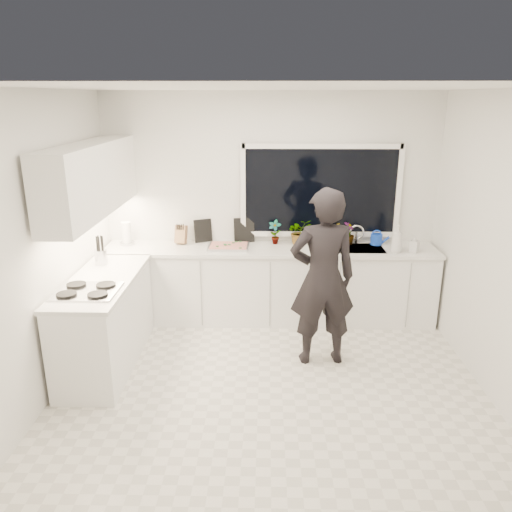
{
  "coord_description": "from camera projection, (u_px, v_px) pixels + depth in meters",
  "views": [
    {
      "loc": [
        -0.04,
        -4.22,
        2.63
      ],
      "look_at": [
        -0.14,
        0.4,
        1.15
      ],
      "focal_mm": 35.0,
      "sensor_mm": 36.0,
      "label": 1
    }
  ],
  "objects": [
    {
      "name": "floor",
      "position": [
        270.0,
        383.0,
        4.82
      ],
      "size": [
        4.0,
        3.5,
        0.02
      ],
      "primitive_type": "cube",
      "color": "beige",
      "rests_on": "ground"
    },
    {
      "name": "wall_back",
      "position": [
        270.0,
        207.0,
        6.08
      ],
      "size": [
        4.0,
        0.02,
        2.7
      ],
      "primitive_type": "cube",
      "color": "white",
      "rests_on": "ground"
    },
    {
      "name": "wall_left",
      "position": [
        46.0,
        247.0,
        4.45
      ],
      "size": [
        0.02,
        3.5,
        2.7
      ],
      "primitive_type": "cube",
      "color": "white",
      "rests_on": "ground"
    },
    {
      "name": "wall_right",
      "position": [
        501.0,
        250.0,
        4.37
      ],
      "size": [
        0.02,
        3.5,
        2.7
      ],
      "primitive_type": "cube",
      "color": "white",
      "rests_on": "ground"
    },
    {
      "name": "ceiling",
      "position": [
        273.0,
        86.0,
        3.99
      ],
      "size": [
        4.0,
        3.5,
        0.02
      ],
      "primitive_type": "cube",
      "color": "white",
      "rests_on": "wall_back"
    },
    {
      "name": "window",
      "position": [
        320.0,
        191.0,
        5.98
      ],
      "size": [
        1.8,
        0.02,
        1.0
      ],
      "primitive_type": "cube",
      "color": "black",
      "rests_on": "wall_back"
    },
    {
      "name": "base_cabinets_back",
      "position": [
        270.0,
        285.0,
        6.07
      ],
      "size": [
        3.92,
        0.58,
        0.88
      ],
      "primitive_type": "cube",
      "color": "white",
      "rests_on": "floor"
    },
    {
      "name": "base_cabinets_left",
      "position": [
        106.0,
        323.0,
        5.05
      ],
      "size": [
        0.58,
        1.6,
        0.88
      ],
      "primitive_type": "cube",
      "color": "white",
      "rests_on": "floor"
    },
    {
      "name": "countertop_back",
      "position": [
        270.0,
        249.0,
        5.92
      ],
      "size": [
        3.94,
        0.62,
        0.04
      ],
      "primitive_type": "cube",
      "color": "silver",
      "rests_on": "base_cabinets_back"
    },
    {
      "name": "countertop_left",
      "position": [
        101.0,
        281.0,
        4.91
      ],
      "size": [
        0.62,
        1.6,
        0.04
      ],
      "primitive_type": "cube",
      "color": "silver",
      "rests_on": "base_cabinets_left"
    },
    {
      "name": "upper_cabinets",
      "position": [
        92.0,
        179.0,
        4.96
      ],
      "size": [
        0.34,
        2.1,
        0.7
      ],
      "primitive_type": "cube",
      "color": "white",
      "rests_on": "wall_left"
    },
    {
      "name": "sink",
      "position": [
        359.0,
        252.0,
        5.91
      ],
      "size": [
        0.58,
        0.42,
        0.14
      ],
      "primitive_type": "cube",
      "color": "silver",
      "rests_on": "countertop_back"
    },
    {
      "name": "faucet",
      "position": [
        356.0,
        235.0,
        6.05
      ],
      "size": [
        0.03,
        0.03,
        0.22
      ],
      "primitive_type": "cylinder",
      "color": "silver",
      "rests_on": "countertop_back"
    },
    {
      "name": "stovetop",
      "position": [
        87.0,
        290.0,
        4.57
      ],
      "size": [
        0.56,
        0.48,
        0.03
      ],
      "primitive_type": "cube",
      "color": "black",
      "rests_on": "countertop_left"
    },
    {
      "name": "person",
      "position": [
        323.0,
        278.0,
        4.95
      ],
      "size": [
        0.71,
        0.51,
        1.82
      ],
      "primitive_type": "imported",
      "rotation": [
        0.0,
        0.0,
        3.26
      ],
      "color": "black",
      "rests_on": "floor"
    },
    {
      "name": "pizza_tray",
      "position": [
        229.0,
        247.0,
        5.9
      ],
      "size": [
        0.48,
        0.36,
        0.03
      ],
      "primitive_type": "cube",
      "rotation": [
        0.0,
        0.0,
        -0.02
      ],
      "color": "#B9B8BD",
      "rests_on": "countertop_back"
    },
    {
      "name": "pizza",
      "position": [
        229.0,
        245.0,
        5.89
      ],
      "size": [
        0.44,
        0.32,
        0.01
      ],
      "primitive_type": "cube",
      "rotation": [
        0.0,
        0.0,
        -0.02
      ],
      "color": "#C83F1A",
      "rests_on": "pizza_tray"
    },
    {
      "name": "watering_can",
      "position": [
        376.0,
        239.0,
        6.02
      ],
      "size": [
        0.18,
        0.18,
        0.13
      ],
      "primitive_type": "cylinder",
      "rotation": [
        0.0,
        0.0,
        0.35
      ],
      "color": "blue",
      "rests_on": "countertop_back"
    },
    {
      "name": "paper_towel_roll",
      "position": [
        127.0,
        234.0,
        6.01
      ],
      "size": [
        0.14,
        0.14,
        0.26
      ],
      "primitive_type": "cylinder",
      "rotation": [
        0.0,
        0.0,
        0.36
      ],
      "color": "silver",
      "rests_on": "countertop_back"
    },
    {
      "name": "knife_block",
      "position": [
        181.0,
        235.0,
        6.04
      ],
      "size": [
        0.15,
        0.12,
        0.22
      ],
      "primitive_type": "cube",
      "rotation": [
        0.0,
        0.0,
        -0.19
      ],
      "color": "#A2794B",
      "rests_on": "countertop_back"
    },
    {
      "name": "utensil_crock",
      "position": [
        101.0,
        257.0,
        5.31
      ],
      "size": [
        0.15,
        0.15,
        0.16
      ],
      "primitive_type": "cylinder",
      "rotation": [
        0.0,
        0.0,
        0.2
      ],
      "color": "silver",
      "rests_on": "countertop_left"
    },
    {
      "name": "picture_frame_large",
      "position": [
        203.0,
        231.0,
        6.12
      ],
      "size": [
        0.21,
        0.11,
        0.28
      ],
      "primitive_type": "cube",
      "rotation": [
        0.0,
        0.0,
        0.42
      ],
      "color": "black",
      "rests_on": "countertop_back"
    },
    {
      "name": "picture_frame_small",
      "position": [
        244.0,
        230.0,
        6.11
      ],
      "size": [
        0.25,
        0.06,
        0.3
      ],
      "primitive_type": "cube",
      "rotation": [
        0.0,
        0.0,
        0.17
      ],
      "color": "black",
      "rests_on": "countertop_back"
    },
    {
      "name": "herb_plants",
      "position": [
        309.0,
        232.0,
        6.02
      ],
      "size": [
        1.08,
        0.32,
        0.31
      ],
      "color": "#26662D",
      "rests_on": "countertop_back"
    },
    {
      "name": "soap_bottles",
      "position": [
        402.0,
        240.0,
        5.7
      ],
      "size": [
        0.35,
        0.16,
        0.32
      ],
      "color": "#D8BF66",
      "rests_on": "countertop_back"
    }
  ]
}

